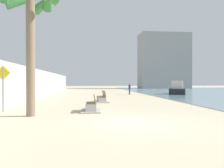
% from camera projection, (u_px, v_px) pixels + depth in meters
% --- Properties ---
extents(ground_plane, '(120.00, 120.00, 0.00)m').
position_uv_depth(ground_plane, '(103.00, 96.00, 27.63)').
color(ground_plane, beige).
extents(seawall, '(0.80, 64.00, 3.07)m').
position_uv_depth(seawall, '(38.00, 83.00, 26.79)').
color(seawall, '#ADAAA3').
rests_on(seawall, ground).
extents(palm_tree, '(3.39, 3.41, 7.23)m').
position_uv_depth(palm_tree, '(30.00, 5.00, 11.62)').
color(palm_tree, '#7A6651').
rests_on(palm_tree, ground).
extents(bench_near, '(1.16, 2.13, 0.98)m').
position_uv_depth(bench_near, '(91.00, 107.00, 13.52)').
color(bench_near, '#ADAAA3').
rests_on(bench_near, ground).
extents(bench_far, '(1.24, 2.17, 0.98)m').
position_uv_depth(bench_far, '(102.00, 99.00, 19.62)').
color(bench_far, '#ADAAA3').
rests_on(bench_far, ground).
extents(person_walking, '(0.25, 0.52, 1.54)m').
position_uv_depth(person_walking, '(130.00, 88.00, 30.74)').
color(person_walking, '#333338').
rests_on(person_walking, ground).
extents(boat_far_left, '(3.67, 4.82, 1.81)m').
position_uv_depth(boat_far_left, '(178.00, 89.00, 31.38)').
color(boat_far_left, black).
rests_on(boat_far_left, water_bay).
extents(pedestrian_sign, '(0.85, 0.08, 2.68)m').
position_uv_depth(pedestrian_sign, '(3.00, 83.00, 13.28)').
color(pedestrian_sign, slate).
rests_on(pedestrian_sign, ground).
extents(harbor_building, '(12.00, 6.00, 13.47)m').
position_uv_depth(harbor_building, '(164.00, 61.00, 57.28)').
color(harbor_building, gray).
rests_on(harbor_building, ground).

